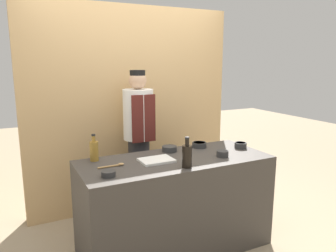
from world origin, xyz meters
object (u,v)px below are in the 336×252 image
object	(u,v)px
sauce_bowl_red	(223,153)
sauce_bowl_orange	(199,145)
bottle_vinegar	(94,150)
chef_center	(139,139)
cutting_board	(156,160)
bottle_soy	(187,156)
sauce_bowl_brown	(108,173)
wooden_spoon	(114,165)
sauce_bowl_white	(169,148)
sauce_bowl_purple	(241,145)

from	to	relation	value
sauce_bowl_red	sauce_bowl_orange	bearing A→B (deg)	92.75
sauce_bowl_orange	bottle_vinegar	xyz separation A→B (m)	(-1.09, 0.03, 0.07)
sauce_bowl_orange	chef_center	distance (m)	0.71
cutting_board	bottle_soy	bearing A→B (deg)	-59.51
sauce_bowl_red	bottle_vinegar	distance (m)	1.18
sauce_bowl_orange	sauce_bowl_red	distance (m)	0.38
sauce_bowl_red	bottle_soy	bearing A→B (deg)	-165.01
chef_center	sauce_bowl_brown	bearing A→B (deg)	-123.36
wooden_spoon	cutting_board	bearing A→B (deg)	-3.39
wooden_spoon	sauce_bowl_white	bearing A→B (deg)	18.57
bottle_soy	sauce_bowl_purple	bearing A→B (deg)	19.83
sauce_bowl_brown	chef_center	bearing A→B (deg)	56.64
sauce_bowl_orange	cutting_board	distance (m)	0.64
sauce_bowl_purple	bottle_vinegar	size ratio (longest dim) A/B	0.50
sauce_bowl_orange	cutting_board	xyz separation A→B (m)	(-0.59, -0.23, -0.02)
sauce_bowl_purple	bottle_soy	xyz separation A→B (m)	(-0.80, -0.29, 0.07)
chef_center	sauce_bowl_purple	bearing A→B (deg)	-42.39
bottle_vinegar	bottle_soy	bearing A→B (deg)	-39.40
bottle_soy	chef_center	world-z (taller)	chef_center
sauce_bowl_brown	bottle_vinegar	bearing A→B (deg)	89.49
sauce_bowl_purple	bottle_vinegar	xyz separation A→B (m)	(-1.45, 0.25, 0.06)
chef_center	bottle_vinegar	bearing A→B (deg)	-141.13
sauce_bowl_purple	bottle_vinegar	world-z (taller)	bottle_vinegar
sauce_bowl_orange	cutting_board	bearing A→B (deg)	-158.51
sauce_bowl_white	sauce_bowl_red	bearing A→B (deg)	-46.63
sauce_bowl_brown	bottle_soy	xyz separation A→B (m)	(0.66, -0.08, 0.08)
sauce_bowl_red	sauce_bowl_white	size ratio (longest dim) A/B	0.75
sauce_bowl_orange	bottle_vinegar	size ratio (longest dim) A/B	0.61
sauce_bowl_purple	sauce_bowl_brown	world-z (taller)	sauce_bowl_purple
sauce_bowl_red	bottle_soy	distance (m)	0.48
sauce_bowl_red	cutting_board	distance (m)	0.63
sauce_bowl_purple	sauce_bowl_white	size ratio (longest dim) A/B	0.84
sauce_bowl_orange	sauce_bowl_brown	size ratio (longest dim) A/B	1.33
cutting_board	chef_center	xyz separation A→B (m)	(0.13, 0.77, 0.01)
sauce_bowl_orange	sauce_bowl_white	xyz separation A→B (m)	(-0.34, 0.00, -0.00)
bottle_vinegar	chef_center	world-z (taller)	chef_center
sauce_bowl_orange	sauce_bowl_white	bearing A→B (deg)	179.64
sauce_bowl_orange	sauce_bowl_red	bearing A→B (deg)	-87.25
sauce_bowl_red	sauce_bowl_brown	world-z (taller)	sauce_bowl_red
sauce_bowl_red	chef_center	size ratio (longest dim) A/B	0.07
sauce_bowl_orange	sauce_bowl_brown	distance (m)	1.17
sauce_bowl_red	sauce_bowl_white	bearing A→B (deg)	133.37
sauce_bowl_orange	sauce_bowl_red	size ratio (longest dim) A/B	1.33
sauce_bowl_orange	bottle_vinegar	bearing A→B (deg)	178.34
cutting_board	bottle_vinegar	bearing A→B (deg)	151.69
bottle_vinegar	wooden_spoon	world-z (taller)	bottle_vinegar
sauce_bowl_purple	sauce_bowl_orange	bearing A→B (deg)	149.44
sauce_bowl_orange	wooden_spoon	world-z (taller)	sauce_bowl_orange
sauce_bowl_brown	wooden_spoon	distance (m)	0.24
sauce_bowl_purple	bottle_vinegar	bearing A→B (deg)	170.35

